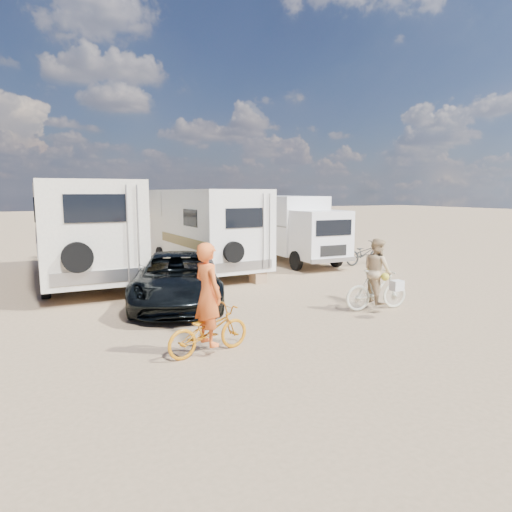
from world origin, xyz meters
name	(u,v)px	position (x,y,z in m)	size (l,w,h in m)	color
ground	(305,311)	(0.00, 0.00, 0.00)	(140.00, 140.00, 0.00)	tan
rv_main	(203,230)	(-0.29, 6.85, 1.54)	(2.36, 6.79, 3.08)	silver
rv_left	(82,232)	(-4.63, 6.76, 1.66)	(2.79, 7.85, 3.33)	beige
box_truck	(295,230)	(3.87, 7.00, 1.41)	(2.06, 5.67, 2.82)	white
dark_suv	(176,279)	(-2.74, 2.15, 0.68)	(2.27, 4.92, 1.37)	black
bike_man	(209,330)	(-3.29, -1.85, 0.44)	(0.59, 1.69, 0.89)	#C0720D
bike_woman	(377,290)	(1.68, -0.71, 0.52)	(0.49, 1.74, 1.04)	beige
rider_man	(208,304)	(-3.29, -1.85, 0.95)	(0.70, 0.46, 1.91)	orange
rider_woman	(377,278)	(1.68, -0.71, 0.83)	(0.81, 0.63, 1.67)	tan
bike_parked	(364,253)	(6.12, 5.20, 0.49)	(0.64, 1.85, 0.97)	black
cooler	(193,283)	(-1.80, 3.58, 0.23)	(0.57, 0.41, 0.45)	#1F5889
crate	(258,277)	(0.51, 3.76, 0.18)	(0.44, 0.44, 0.36)	#987657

